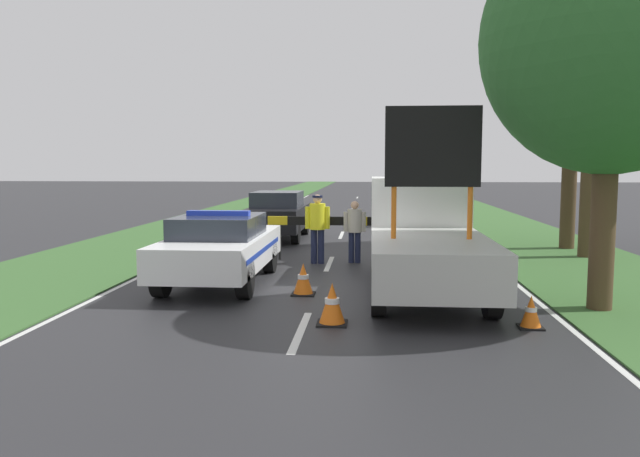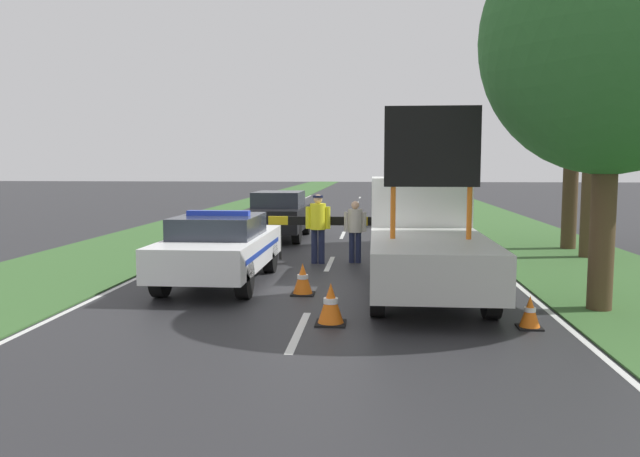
{
  "view_description": "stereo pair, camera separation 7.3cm",
  "coord_description": "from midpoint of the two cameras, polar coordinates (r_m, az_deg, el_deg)",
  "views": [
    {
      "loc": [
        1.02,
        -12.32,
        2.46
      ],
      "look_at": [
        -0.06,
        0.96,
        1.1
      ],
      "focal_mm": 35.0,
      "sensor_mm": 36.0,
      "label": 1
    },
    {
      "loc": [
        1.1,
        -12.31,
        2.46
      ],
      "look_at": [
        -0.06,
        0.96,
        1.1
      ],
      "focal_mm": 35.0,
      "sensor_mm": 36.0,
      "label": 2
    }
  ],
  "objects": [
    {
      "name": "lane_markings",
      "position": [
        22.7,
        1.96,
        -0.39
      ],
      "size": [
        8.19,
        55.42,
        0.01
      ],
      "color": "silver",
      "rests_on": "ground"
    },
    {
      "name": "police_officer",
      "position": [
        15.54,
        -0.37,
        0.54
      ],
      "size": [
        0.62,
        0.39,
        1.73
      ],
      "rotation": [
        0.0,
        0.0,
        2.65
      ],
      "color": "#191E38",
      "rests_on": "ground"
    },
    {
      "name": "roadside_tree_near_right",
      "position": [
        19.83,
        22.15,
        15.21
      ],
      "size": [
        4.94,
        4.94,
        8.45
      ],
      "color": "#4C3823",
      "rests_on": "ground"
    },
    {
      "name": "roadside_tree_mid_left",
      "position": [
        11.59,
        24.93,
        15.39
      ],
      "size": [
        4.21,
        4.21,
        6.72
      ],
      "color": "#4C3823",
      "rests_on": "ground"
    },
    {
      "name": "traffic_cone_near_police",
      "position": [
        16.18,
        8.13,
        -1.97
      ],
      "size": [
        0.41,
        0.41,
        0.57
      ],
      "color": "black",
      "rests_on": "ground"
    },
    {
      "name": "queued_car_van_white",
      "position": [
        26.84,
        6.86,
        2.15
      ],
      "size": [
        1.92,
        4.43,
        1.47
      ],
      "rotation": [
        0.0,
        0.0,
        3.14
      ],
      "color": "silver",
      "rests_on": "ground"
    },
    {
      "name": "traffic_cone_near_truck",
      "position": [
        11.88,
        -1.72,
        -4.65
      ],
      "size": [
        0.44,
        0.44,
        0.61
      ],
      "color": "black",
      "rests_on": "ground"
    },
    {
      "name": "ground_plane",
      "position": [
        12.6,
        -0.25,
        -5.43
      ],
      "size": [
        160.0,
        160.0,
        0.0
      ],
      "primitive_type": "plane",
      "color": "#28282B"
    },
    {
      "name": "traffic_cone_centre_front",
      "position": [
        10.0,
        18.53,
        -7.25
      ],
      "size": [
        0.36,
        0.36,
        0.5
      ],
      "color": "black",
      "rests_on": "ground"
    },
    {
      "name": "roadside_tree_near_left",
      "position": [
        18.16,
        23.7,
        15.46
      ],
      "size": [
        4.01,
        4.01,
        7.79
      ],
      "color": "#4C3823",
      "rests_on": "ground"
    },
    {
      "name": "traffic_cone_lane_edge",
      "position": [
        17.6,
        10.78,
        -1.53
      ],
      "size": [
        0.34,
        0.34,
        0.48
      ],
      "color": "black",
      "rests_on": "ground"
    },
    {
      "name": "work_truck",
      "position": [
        12.65,
        9.23,
        -0.43
      ],
      "size": [
        2.06,
        6.17,
        3.46
      ],
      "rotation": [
        0.0,
        0.0,
        3.19
      ],
      "color": "white",
      "rests_on": "ground"
    },
    {
      "name": "traffic_cone_behind_barrier",
      "position": [
        9.7,
        0.9,
        -6.9
      ],
      "size": [
        0.47,
        0.47,
        0.65
      ],
      "color": "black",
      "rests_on": "ground"
    },
    {
      "name": "grass_verge_right",
      "position": [
        32.81,
        13.67,
        1.38
      ],
      "size": [
        4.11,
        120.0,
        0.03
      ],
      "color": "#38602D",
      "rests_on": "ground"
    },
    {
      "name": "pedestrian_civilian",
      "position": [
        15.69,
        3.06,
        0.17
      ],
      "size": [
        0.56,
        0.36,
        1.56
      ],
      "rotation": [
        0.0,
        0.0,
        0.07
      ],
      "color": "#191E38",
      "rests_on": "ground"
    },
    {
      "name": "police_car",
      "position": [
        13.08,
        -9.24,
        -1.67
      ],
      "size": [
        1.84,
        4.68,
        1.53
      ],
      "rotation": [
        0.0,
        0.0,
        0.0
      ],
      "color": "white",
      "rests_on": "ground"
    },
    {
      "name": "queued_car_sedan_black",
      "position": [
        20.82,
        -3.96,
        1.31
      ],
      "size": [
        1.74,
        4.41,
        1.59
      ],
      "rotation": [
        0.0,
        0.0,
        3.14
      ],
      "color": "black",
      "rests_on": "ground"
    },
    {
      "name": "road_barrier",
      "position": [
        16.06,
        0.53,
        0.41
      ],
      "size": [
        3.09,
        0.08,
        1.14
      ],
      "rotation": [
        0.0,
        0.0,
        0.1
      ],
      "color": "black",
      "rests_on": "ground"
    },
    {
      "name": "grass_verge_left",
      "position": [
        33.21,
        -7.97,
        1.54
      ],
      "size": [
        4.11,
        120.0,
        0.03
      ],
      "color": "#38602D",
      "rests_on": "ground"
    }
  ]
}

